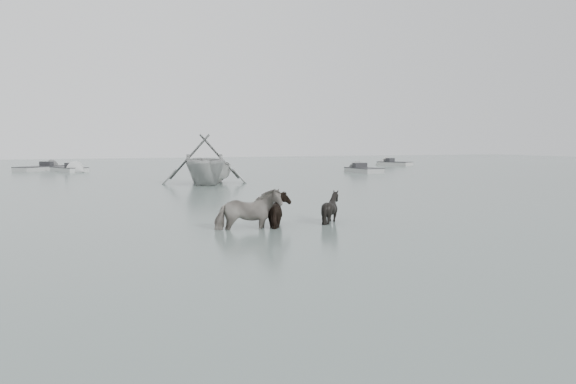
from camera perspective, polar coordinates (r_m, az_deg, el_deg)
The scene contains 10 objects.
ground at distance 15.65m, azimuth 0.25°, elevation -4.02°, with size 140.00×140.00×0.00m, color #54645C.
pony_pinto at distance 15.92m, azimuth -4.11°, elevation -1.02°, with size 0.85×1.86×1.57m, color black.
pony_dark at distance 16.70m, azimuth -0.64°, elevation -1.11°, with size 1.33×1.14×1.34m, color black.
pony_black at distance 17.42m, azimuth 4.37°, elevation -1.03°, with size 1.00×1.13×1.24m, color black.
rowboat_trail at distance 32.92m, azimuth -8.45°, elevation 3.44°, with size 4.98×5.78×3.04m, color #A4A6A4.
boat_small at distance 33.63m, azimuth -7.08°, elevation 2.17°, with size 1.45×3.87×1.49m, color silver.
skiff_port at distance 45.11m, azimuth 7.71°, elevation 2.46°, with size 4.60×1.60×0.75m, color #989A98, non-canonical shape.
skiff_mid at distance 49.14m, azimuth -21.36°, elevation 2.37°, with size 5.17×1.60×0.75m, color #B0B3B0, non-canonical shape.
skiff_star at distance 58.53m, azimuth 10.80°, elevation 3.04°, with size 4.61×1.60×0.75m, color #ADAEA9, non-canonical shape.
skiff_far at distance 51.85m, azimuth -23.90°, elevation 2.41°, with size 6.17×1.60×0.75m, color #A1A4A2, non-canonical shape.
Camera 1 is at (-5.76, -14.33, 2.51)m, focal length 35.00 mm.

